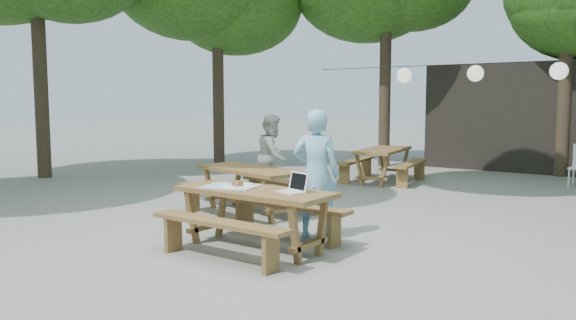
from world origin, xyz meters
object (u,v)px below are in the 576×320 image
(picnic_table_nw, at_px, (251,190))
(woman, at_px, (316,174))
(main_picnic_table, at_px, (255,218))
(second_person, at_px, (273,156))

(picnic_table_nw, xyz_separation_m, woman, (1.74, -0.75, 0.47))
(picnic_table_nw, bearing_deg, woman, -9.24)
(main_picnic_table, relative_size, woman, 1.16)
(picnic_table_nw, height_order, second_person, second_person)
(picnic_table_nw, height_order, woman, woman)
(main_picnic_table, bearing_deg, second_person, 124.17)
(picnic_table_nw, relative_size, second_person, 1.41)
(woman, bearing_deg, second_person, -64.06)
(main_picnic_table, relative_size, second_person, 1.27)
(second_person, bearing_deg, main_picnic_table, -166.44)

